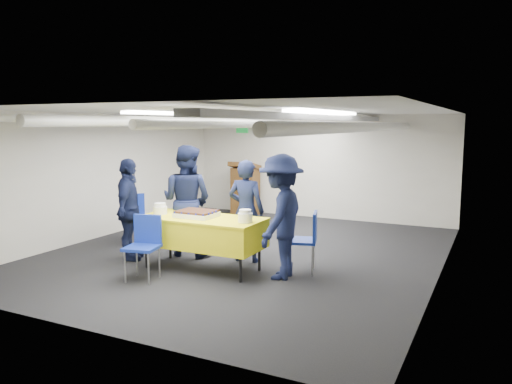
% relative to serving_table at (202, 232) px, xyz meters
% --- Properties ---
extents(ground, '(7.00, 7.00, 0.00)m').
position_rel_serving_table_xyz_m(ground, '(0.15, 1.12, -0.56)').
color(ground, black).
rests_on(ground, ground).
extents(room_shell, '(6.00, 7.00, 2.30)m').
position_rel_serving_table_xyz_m(room_shell, '(0.24, 1.53, 1.25)').
color(room_shell, beige).
rests_on(room_shell, ground).
extents(serving_table, '(1.80, 0.82, 0.77)m').
position_rel_serving_table_xyz_m(serving_table, '(0.00, 0.00, 0.00)').
color(serving_table, black).
rests_on(serving_table, ground).
extents(sheet_cake, '(0.56, 0.44, 0.10)m').
position_rel_serving_table_xyz_m(sheet_cake, '(-0.08, -0.00, 0.26)').
color(sheet_cake, white).
rests_on(sheet_cake, serving_table).
extents(plate_stack_left, '(0.21, 0.21, 0.17)m').
position_rel_serving_table_xyz_m(plate_stack_left, '(-0.70, -0.05, 0.29)').
color(plate_stack_left, white).
rests_on(plate_stack_left, serving_table).
extents(plate_stack_right, '(0.20, 0.20, 0.18)m').
position_rel_serving_table_xyz_m(plate_stack_right, '(0.73, -0.05, 0.29)').
color(plate_stack_right, white).
rests_on(plate_stack_right, serving_table).
extents(podium, '(0.62, 0.53, 1.25)m').
position_rel_serving_table_xyz_m(podium, '(-1.45, 4.17, 0.05)').
color(podium, brown).
rests_on(podium, ground).
extents(chair_near, '(0.50, 0.50, 0.87)m').
position_rel_serving_table_xyz_m(chair_near, '(-0.47, -0.71, -0.03)').
color(chair_near, gray).
rests_on(chair_near, ground).
extents(chair_right, '(0.52, 0.52, 0.87)m').
position_rel_serving_table_xyz_m(chair_right, '(1.41, 0.56, -0.03)').
color(chair_right, gray).
rests_on(chair_right, ground).
extents(chair_left, '(0.59, 0.59, 0.87)m').
position_rel_serving_table_xyz_m(chair_left, '(-1.94, 0.85, -0.03)').
color(chair_left, gray).
rests_on(chair_left, ground).
extents(sailor_a, '(0.60, 0.42, 1.57)m').
position_rel_serving_table_xyz_m(sailor_a, '(0.37, 0.68, 0.23)').
color(sailor_a, black).
rests_on(sailor_a, ground).
extents(sailor_b, '(0.90, 0.72, 1.77)m').
position_rel_serving_table_xyz_m(sailor_b, '(-0.66, 0.59, 0.33)').
color(sailor_b, black).
rests_on(sailor_b, ground).
extents(sailor_c, '(0.78, 1.00, 1.58)m').
position_rel_serving_table_xyz_m(sailor_c, '(-1.31, -0.04, 0.23)').
color(sailor_c, black).
rests_on(sailor_c, ground).
extents(sailor_d, '(0.71, 1.15, 1.71)m').
position_rel_serving_table_xyz_m(sailor_d, '(1.18, 0.15, 0.29)').
color(sailor_d, black).
rests_on(sailor_d, ground).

